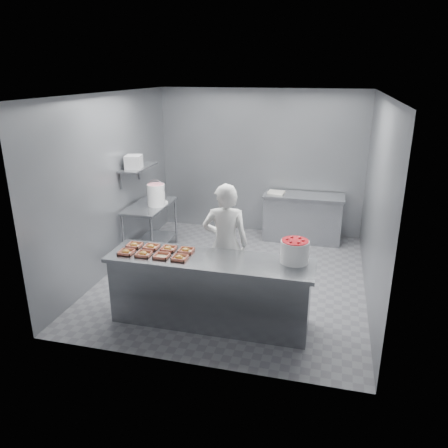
% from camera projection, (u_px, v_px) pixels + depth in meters
% --- Properties ---
extents(floor, '(4.50, 4.50, 0.00)m').
position_uv_depth(floor, '(234.00, 277.00, 6.94)').
color(floor, '#4C4C51').
rests_on(floor, ground).
extents(ceiling, '(4.50, 4.50, 0.00)m').
position_uv_depth(ceiling, '(235.00, 94.00, 6.01)').
color(ceiling, white).
rests_on(ceiling, wall_back).
extents(wall_back, '(4.00, 0.04, 2.80)m').
position_uv_depth(wall_back, '(260.00, 163.00, 8.53)').
color(wall_back, slate).
rests_on(wall_back, ground).
extents(wall_left, '(0.04, 4.50, 2.80)m').
position_uv_depth(wall_left, '(112.00, 184.00, 6.94)').
color(wall_left, slate).
rests_on(wall_left, ground).
extents(wall_right, '(0.04, 4.50, 2.80)m').
position_uv_depth(wall_right, '(376.00, 201.00, 6.01)').
color(wall_right, slate).
rests_on(wall_right, ground).
extents(service_counter, '(2.60, 0.70, 0.90)m').
position_uv_depth(service_counter, '(210.00, 291.00, 5.56)').
color(service_counter, slate).
rests_on(service_counter, ground).
extents(prep_table, '(0.60, 1.20, 0.90)m').
position_uv_depth(prep_table, '(151.00, 221.00, 7.68)').
color(prep_table, slate).
rests_on(prep_table, ground).
extents(back_counter, '(1.50, 0.60, 0.90)m').
position_uv_depth(back_counter, '(302.00, 218.00, 8.32)').
color(back_counter, slate).
rests_on(back_counter, ground).
extents(wall_shelf, '(0.35, 0.90, 0.03)m').
position_uv_depth(wall_shelf, '(138.00, 167.00, 7.40)').
color(wall_shelf, slate).
rests_on(wall_shelf, wall_left).
extents(tray_0, '(0.19, 0.18, 0.06)m').
position_uv_depth(tray_0, '(126.00, 252.00, 5.54)').
color(tray_0, tan).
rests_on(tray_0, service_counter).
extents(tray_1, '(0.19, 0.18, 0.06)m').
position_uv_depth(tray_1, '(144.00, 254.00, 5.48)').
color(tray_1, tan).
rests_on(tray_1, service_counter).
extents(tray_2, '(0.19, 0.18, 0.04)m').
position_uv_depth(tray_2, '(162.00, 256.00, 5.43)').
color(tray_2, tan).
rests_on(tray_2, service_counter).
extents(tray_3, '(0.19, 0.18, 0.06)m').
position_uv_depth(tray_3, '(180.00, 258.00, 5.37)').
color(tray_3, tan).
rests_on(tray_3, service_counter).
extents(tray_4, '(0.19, 0.18, 0.06)m').
position_uv_depth(tray_4, '(134.00, 245.00, 5.76)').
color(tray_4, tan).
rests_on(tray_4, service_counter).
extents(tray_5, '(0.19, 0.18, 0.06)m').
position_uv_depth(tray_5, '(151.00, 247.00, 5.71)').
color(tray_5, tan).
rests_on(tray_5, service_counter).
extents(tray_6, '(0.19, 0.18, 0.06)m').
position_uv_depth(tray_6, '(168.00, 249.00, 5.65)').
color(tray_6, tan).
rests_on(tray_6, service_counter).
extents(tray_7, '(0.19, 0.18, 0.06)m').
position_uv_depth(tray_7, '(186.00, 250.00, 5.59)').
color(tray_7, tan).
rests_on(tray_7, service_counter).
extents(worker, '(0.68, 0.51, 1.71)m').
position_uv_depth(worker, '(225.00, 244.00, 5.96)').
color(worker, silver).
rests_on(worker, ground).
extents(strawberry_tub, '(0.34, 0.34, 0.28)m').
position_uv_depth(strawberry_tub, '(295.00, 250.00, 5.26)').
color(strawberry_tub, white).
rests_on(strawberry_tub, service_counter).
extents(glaze_bucket, '(0.31, 0.30, 0.46)m').
position_uv_depth(glaze_bucket, '(156.00, 194.00, 7.46)').
color(glaze_bucket, white).
rests_on(glaze_bucket, prep_table).
extents(bucket_lid, '(0.37, 0.37, 0.02)m').
position_uv_depth(bucket_lid, '(160.00, 203.00, 7.65)').
color(bucket_lid, white).
rests_on(bucket_lid, prep_table).
extents(rag, '(0.15, 0.14, 0.02)m').
position_uv_depth(rag, '(160.00, 203.00, 7.66)').
color(rag, '#CCB28C').
rests_on(rag, prep_table).
extents(appliance, '(0.31, 0.34, 0.22)m').
position_uv_depth(appliance, '(134.00, 162.00, 7.22)').
color(appliance, gray).
rests_on(appliance, wall_shelf).
extents(paper_stack, '(0.33, 0.26, 0.04)m').
position_uv_depth(paper_stack, '(276.00, 192.00, 8.28)').
color(paper_stack, silver).
rests_on(paper_stack, back_counter).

